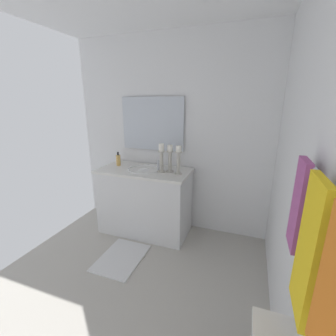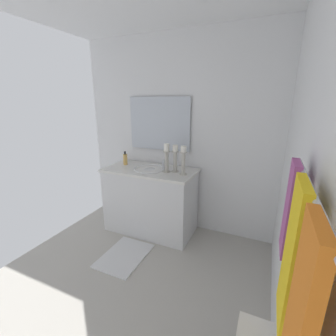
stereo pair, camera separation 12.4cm
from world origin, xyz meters
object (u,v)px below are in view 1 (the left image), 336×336
(mirror, at_px, (152,124))
(sink_basin, at_px, (144,172))
(vanity_cabinet, at_px, (145,201))
(candle_holder_tall, at_px, (179,160))
(towel_near_corner, at_px, (335,299))
(bath_mat, at_px, (121,258))
(towel_center, at_px, (309,250))
(candle_holder_mid, at_px, (161,157))
(candle_holder_short, at_px, (170,158))
(towel_bar, at_px, (329,185))
(soap_bottle, at_px, (118,160))
(towel_near_vanity, at_px, (299,205))

(mirror, bearing_deg, sink_basin, 0.20)
(vanity_cabinet, height_order, mirror, mirror)
(mirror, relative_size, candle_holder_tall, 2.52)
(sink_basin, distance_m, mirror, 0.64)
(towel_near_corner, xyz_separation_m, bath_mat, (-1.26, -1.44, -1.19))
(candle_holder_tall, distance_m, towel_center, 1.87)
(mirror, bearing_deg, candle_holder_tall, 55.38)
(candle_holder_tall, xyz_separation_m, bath_mat, (0.59, -0.46, -1.01))
(vanity_cabinet, distance_m, towel_center, 2.29)
(mirror, xyz_separation_m, towel_near_corner, (2.17, 1.44, -0.18))
(sink_basin, height_order, towel_center, towel_center)
(vanity_cabinet, height_order, candle_holder_mid, candle_holder_mid)
(sink_basin, relative_size, candle_holder_short, 1.24)
(mirror, xyz_separation_m, towel_bar, (1.91, 1.45, 0.02))
(mirror, bearing_deg, soap_bottle, -60.82)
(vanity_cabinet, xyz_separation_m, towel_near_vanity, (1.37, 1.44, 0.79))
(candle_holder_short, bearing_deg, towel_bar, 34.18)
(sink_basin, bearing_deg, towel_near_vanity, 46.42)
(mirror, relative_size, candle_holder_mid, 2.47)
(candle_holder_short, height_order, towel_bar, towel_bar)
(mirror, xyz_separation_m, candle_holder_tall, (0.32, 0.46, -0.36))
(towel_center, bearing_deg, sink_basin, -138.57)
(towel_center, bearing_deg, mirror, -143.01)
(candle_holder_mid, height_order, towel_near_corner, towel_near_corner)
(vanity_cabinet, height_order, towel_bar, towel_bar)
(sink_basin, bearing_deg, soap_bottle, -98.12)
(soap_bottle, bearing_deg, towel_near_corner, 43.36)
(candle_holder_tall, relative_size, towel_near_vanity, 0.80)
(towel_bar, height_order, towel_center, towel_center)
(soap_bottle, xyz_separation_m, towel_near_vanity, (1.42, 1.84, 0.29))
(towel_near_corner, bearing_deg, towel_center, 180.00)
(towel_center, relative_size, bath_mat, 0.88)
(sink_basin, distance_m, towel_bar, 2.26)
(vanity_cabinet, distance_m, candle_holder_tall, 0.75)
(towel_near_vanity, xyz_separation_m, towel_center, (0.26, 0.00, -0.06))
(towel_near_corner, bearing_deg, candle_holder_tall, -152.12)
(vanity_cabinet, xyz_separation_m, sink_basin, (-0.00, 0.00, 0.38))
(bath_mat, bearing_deg, soap_bottle, -149.66)
(candle_holder_mid, distance_m, soap_bottle, 0.65)
(vanity_cabinet, xyz_separation_m, mirror, (-0.28, 0.00, 0.96))
(towel_near_vanity, bearing_deg, candle_holder_short, -141.59)
(vanity_cabinet, xyz_separation_m, towel_bar, (1.63, 1.45, 0.98))
(candle_holder_short, distance_m, towel_center, 2.00)
(soap_bottle, distance_m, towel_near_corner, 2.69)
(towel_center, bearing_deg, soap_bottle, -132.53)
(mirror, relative_size, candle_holder_short, 2.59)
(candle_holder_tall, relative_size, towel_center, 0.63)
(candle_holder_mid, bearing_deg, bath_mat, -21.60)
(soap_bottle, xyz_separation_m, towel_bar, (1.68, 1.85, 0.48))
(towel_center, height_order, bath_mat, towel_center)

